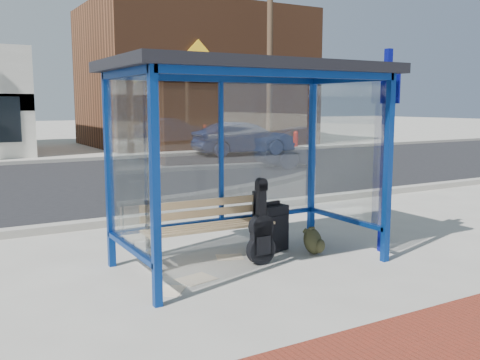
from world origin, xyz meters
TOP-DOWN VIEW (x-y plane):
  - ground at (0.00, 0.00)m, footprint 120.00×120.00m
  - brick_paver_strip at (0.00, -2.60)m, footprint 60.00×1.00m
  - curb_near at (0.00, 2.90)m, footprint 60.00×0.25m
  - street_asphalt at (0.00, 8.00)m, footprint 60.00×10.00m
  - curb_far at (0.00, 13.10)m, footprint 60.00×0.25m
  - far_sidewalk at (0.00, 15.00)m, footprint 60.00×4.00m
  - bus_shelter at (0.00, 0.07)m, footprint 3.30×1.80m
  - storefront_brown at (8.00, 18.49)m, footprint 10.00×7.08m
  - tree_right at (12.50, 22.00)m, footprint 3.60×3.60m
  - utility_pole_east at (9.00, 13.40)m, footprint 1.60×0.24m
  - bench at (-0.35, 0.46)m, footprint 1.69×0.46m
  - guitar_bag at (0.10, -0.08)m, footprint 0.37×0.11m
  - suitcase at (0.55, 0.35)m, footprint 0.42×0.31m
  - backpack at (0.93, -0.06)m, footprint 0.36×0.34m
  - sign_post at (1.81, -0.39)m, footprint 0.10×0.33m
  - newspaper_a at (-0.83, -0.21)m, footprint 0.46×0.39m
  - newspaper_b at (-1.23, -0.41)m, footprint 0.42×0.44m
  - newspaper_c at (-0.09, 0.36)m, footprint 0.41×0.37m
  - parked_car at (7.05, 12.22)m, footprint 3.93×1.72m
  - fire_hydrant at (10.58, 13.69)m, footprint 0.35×0.23m

SIDE VIEW (x-z plane):
  - ground at x=0.00m, z-range 0.00..0.00m
  - street_asphalt at x=0.00m, z-range 0.00..0.00m
  - newspaper_c at x=-0.09m, z-range 0.00..0.01m
  - newspaper_b at x=-1.23m, z-range 0.00..0.01m
  - newspaper_a at x=-0.83m, z-range 0.00..0.01m
  - far_sidewalk at x=0.00m, z-range 0.00..0.01m
  - brick_paver_strip at x=0.00m, z-range 0.00..0.01m
  - curb_near at x=0.00m, z-range 0.00..0.12m
  - curb_far at x=0.00m, z-range 0.00..0.12m
  - backpack at x=0.93m, z-range -0.01..0.35m
  - suitcase at x=0.55m, z-range -0.03..0.65m
  - guitar_bag at x=0.10m, z-range -0.13..0.87m
  - fire_hydrant at x=10.58m, z-range 0.03..0.80m
  - bench at x=-0.35m, z-range 0.05..0.85m
  - parked_car at x=7.05m, z-range 0.00..1.26m
  - sign_post at x=1.81m, z-range 0.16..2.80m
  - bus_shelter at x=0.00m, z-range 0.86..3.28m
  - storefront_brown at x=8.00m, z-range 0.00..6.40m
  - utility_pole_east at x=9.00m, z-range 0.11..8.11m
  - tree_right at x=12.50m, z-range 1.94..8.97m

